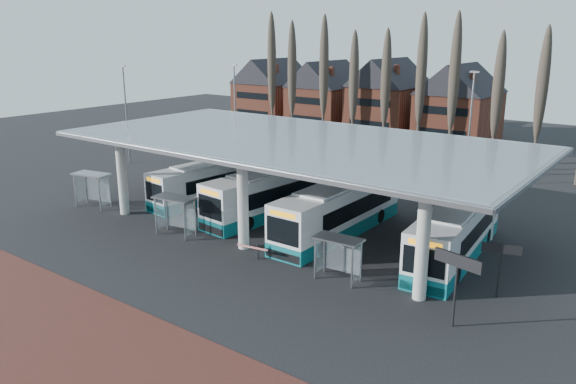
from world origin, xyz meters
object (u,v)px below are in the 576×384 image
Objects in this scene: bus_1 at (275,193)px; shelter_1 at (176,207)px; bus_0 at (213,181)px; bus_3 at (456,232)px; shelter_0 at (93,182)px; bus_2 at (339,210)px; shelter_2 at (339,249)px.

bus_1 is 4.18× the size of shelter_1.
bus_0 is 20.73m from bus_3.
bus_1 reaches higher than shelter_0.
bus_2 is 4.02× the size of shelter_0.
shelter_2 is at bearing -58.45° from bus_2.
bus_2 reaches higher than shelter_1.
bus_0 reaches higher than shelter_1.
bus_3 is (14.19, -0.31, -0.06)m from bus_1.
shelter_2 is (3.97, -6.48, 0.15)m from bus_2.
shelter_0 reaches higher than shelter_1.
bus_2 is 7.60m from shelter_2.
bus_0 is 0.91× the size of bus_2.
bus_2 is 19.90m from shelter_0.
bus_3 is (20.72, -0.36, 0.10)m from bus_0.
bus_0 is 3.67× the size of shelter_0.
shelter_2 is at bearing -30.05° from bus_1.
bus_3 reaches higher than shelter_0.
shelter_0 is (-18.90, -6.24, 0.31)m from bus_2.
shelter_2 is (16.71, -7.37, 0.32)m from bus_0.
shelter_2 is (22.87, -0.24, -0.16)m from shelter_0.
bus_3 is at bearing 15.92° from shelter_1.
bus_3 is 4.48× the size of shelter_2.
bus_1 is at bearing 141.11° from shelter_2.
shelter_2 is at bearing -12.32° from shelter_0.
shelter_2 is at bearing -18.00° from bus_0.
bus_3 reaches higher than shelter_2.
bus_0 is 8.67m from shelter_1.
shelter_0 is (-26.88, -6.76, 0.38)m from bus_3.
bus_3 is 27.72m from shelter_0.
shelter_1 reaches higher than shelter_2.
bus_2 reaches higher than shelter_0.
shelter_0 is (-6.15, -7.12, 0.48)m from bus_0.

